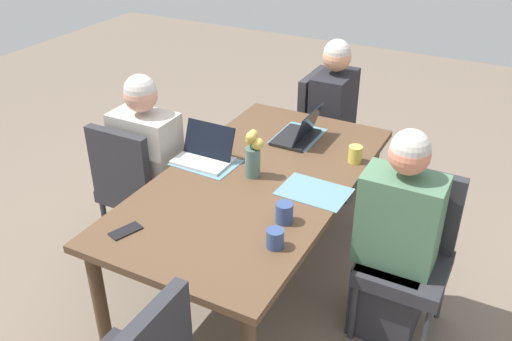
{
  "coord_description": "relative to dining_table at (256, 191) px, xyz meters",
  "views": [
    {
      "loc": [
        2.32,
        1.22,
        2.29
      ],
      "look_at": [
        0.0,
        0.0,
        0.79
      ],
      "focal_mm": 38.99,
      "sensor_mm": 36.0,
      "label": 1
    }
  ],
  "objects": [
    {
      "name": "chair_head_left_left_mid",
      "position": [
        -1.3,
        -0.09,
        -0.17
      ],
      "size": [
        0.44,
        0.44,
        0.9
      ],
      "color": "#2D2D33",
      "rests_on": "ground_plane"
    },
    {
      "name": "chair_far_left_near",
      "position": [
        -0.12,
        0.85,
        -0.17
      ],
      "size": [
        0.44,
        0.44,
        0.9
      ],
      "color": "#2D2D33",
      "rests_on": "ground_plane"
    },
    {
      "name": "laptop_head_left_left_mid",
      "position": [
        -0.55,
        0.02,
        0.12
      ],
      "size": [
        0.32,
        0.22,
        0.21
      ],
      "color": "black",
      "rests_on": "dining_table"
    },
    {
      "name": "phone_black",
      "position": [
        0.72,
        -0.31,
        0.08
      ],
      "size": [
        0.17,
        0.12,
        0.01
      ],
      "primitive_type": "cube",
      "rotation": [
        0.0,
        0.0,
        2.8
      ],
      "color": "black",
      "rests_on": "dining_table"
    },
    {
      "name": "ground_plane",
      "position": [
        0.0,
        0.0,
        -0.67
      ],
      "size": [
        10.0,
        10.0,
        0.0
      ],
      "primitive_type": "plane",
      "color": "#756656"
    },
    {
      "name": "placemat_far_left_near",
      "position": [
        -0.02,
        0.34,
        0.08
      ],
      "size": [
        0.27,
        0.37,
        0.0
      ],
      "primitive_type": "cube",
      "rotation": [
        0.0,
        0.0,
        -1.61
      ],
      "color": "slate",
      "rests_on": "dining_table"
    },
    {
      "name": "dining_table",
      "position": [
        0.0,
        0.0,
        0.0
      ],
      "size": [
        1.88,
        0.99,
        0.74
      ],
      "color": "brown",
      "rests_on": "ground_plane"
    },
    {
      "name": "person_near_left_far",
      "position": [
        -0.05,
        -0.78,
        -0.14
      ],
      "size": [
        0.36,
        0.4,
        1.19
      ],
      "color": "#2D2D33",
      "rests_on": "ground_plane"
    },
    {
      "name": "placemat_near_left_far",
      "position": [
        -0.02,
        -0.34,
        0.08
      ],
      "size": [
        0.28,
        0.37,
        0.0
      ],
      "primitive_type": "cube",
      "rotation": [
        0.0,
        0.0,
        1.53
      ],
      "color": "slate",
      "rests_on": "dining_table"
    },
    {
      "name": "chair_near_left_far",
      "position": [
        0.03,
        -0.84,
        -0.17
      ],
      "size": [
        0.44,
        0.44,
        0.9
      ],
      "color": "#2D2D33",
      "rests_on": "ground_plane"
    },
    {
      "name": "person_far_left_near",
      "position": [
        -0.04,
        0.79,
        -0.14
      ],
      "size": [
        0.36,
        0.4,
        1.19
      ],
      "color": "#2D2D33",
      "rests_on": "ground_plane"
    },
    {
      "name": "laptop_near_left_far",
      "position": [
        -0.04,
        -0.35,
        0.12
      ],
      "size": [
        0.22,
        0.32,
        0.2
      ],
      "color": "silver",
      "rests_on": "dining_table"
    },
    {
      "name": "flower_vase",
      "position": [
        -0.02,
        -0.03,
        0.22
      ],
      "size": [
        0.08,
        0.1,
        0.28
      ],
      "color": "#4C6B60",
      "rests_on": "dining_table"
    },
    {
      "name": "person_head_left_left_mid",
      "position": [
        -1.24,
        -0.02,
        -0.14
      ],
      "size": [
        0.4,
        0.36,
        1.19
      ],
      "color": "#2D2D33",
      "rests_on": "ground_plane"
    },
    {
      "name": "coffee_mug_near_left",
      "position": [
        0.3,
        0.31,
        0.13
      ],
      "size": [
        0.09,
        0.09,
        0.1
      ],
      "primitive_type": "cylinder",
      "color": "#33477A",
      "rests_on": "dining_table"
    },
    {
      "name": "coffee_mug_centre_left",
      "position": [
        -0.43,
        0.41,
        0.13
      ],
      "size": [
        0.08,
        0.08,
        0.1
      ],
      "primitive_type": "cylinder",
      "color": "#DBC64C",
      "rests_on": "dining_table"
    },
    {
      "name": "coffee_mug_near_right",
      "position": [
        0.5,
        0.36,
        0.12
      ],
      "size": [
        0.08,
        0.08,
        0.09
      ],
      "primitive_type": "cylinder",
      "color": "#33477A",
      "rests_on": "dining_table"
    },
    {
      "name": "placemat_head_left_left_mid",
      "position": [
        -0.58,
        -0.01,
        0.08
      ],
      "size": [
        0.36,
        0.26,
        0.0
      ],
      "primitive_type": "cube",
      "rotation": [
        0.0,
        0.0,
        0.0
      ],
      "color": "slate",
      "rests_on": "dining_table"
    }
  ]
}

